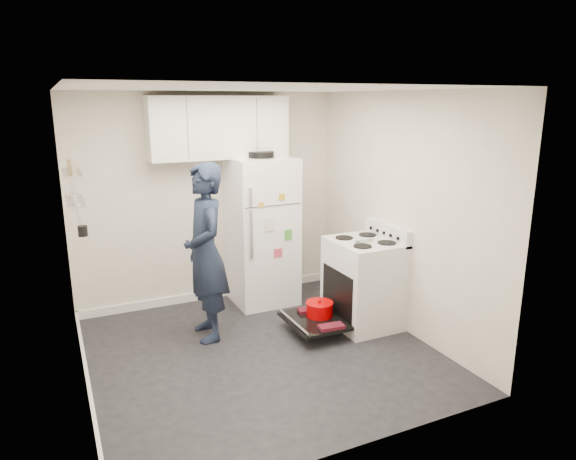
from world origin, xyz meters
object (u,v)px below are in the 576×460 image
refrigerator (262,231)px  person (206,253)px  electric_range (363,284)px  open_oven_door (317,315)px

refrigerator → person: (-0.89, -0.67, 0.02)m
electric_range → person: bearing=165.2°
electric_range → open_oven_door: 0.61m
open_oven_door → person: bearing=159.3°
electric_range → refrigerator: 1.38m
refrigerator → electric_range: bearing=-56.6°
electric_range → refrigerator: refrigerator is taller
electric_range → refrigerator: (-0.72, 1.10, 0.42)m
open_oven_door → person: 1.35m
person → open_oven_door: bearing=71.0°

